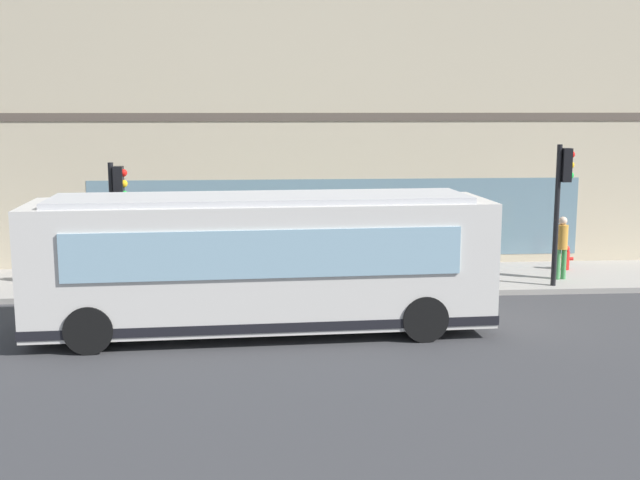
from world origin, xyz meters
TOP-DOWN VIEW (x-y plane):
  - ground at (0.00, 0.00)m, footprint 120.00×120.00m
  - sidewalk_curb at (4.50, 0.00)m, footprint 3.80×40.00m
  - building_corner at (10.07, 0.00)m, footprint 7.40×21.54m
  - city_bus_nearside at (-0.36, 2.35)m, footprint 3.03×10.15m
  - traffic_light_near_corner at (3.05, -5.73)m, footprint 0.32×0.49m
  - traffic_light_down_block at (3.19, 6.07)m, footprint 0.32×0.49m
  - fire_hydrant at (5.13, -6.75)m, footprint 0.35×0.35m
  - pedestrian_walking_along_curb at (3.82, -6.09)m, footprint 0.32×0.32m
  - pedestrian_near_building_entrance at (4.85, -3.57)m, footprint 0.32×0.32m
  - pedestrian_by_light_pole at (5.54, 5.70)m, footprint 0.32×0.32m
  - pedestrian_near_hydrant at (5.09, 7.15)m, footprint 0.32×0.32m
  - newspaper_vending_box at (4.61, 1.07)m, footprint 0.44×0.42m

SIDE VIEW (x-z plane):
  - ground at x=0.00m, z-range 0.00..0.00m
  - sidewalk_curb at x=4.50m, z-range 0.00..0.15m
  - fire_hydrant at x=5.13m, z-range 0.14..0.88m
  - newspaper_vending_box at x=4.61m, z-range 0.15..1.05m
  - pedestrian_near_building_entrance at x=4.85m, z-range 0.27..1.94m
  - pedestrian_near_hydrant at x=5.09m, z-range 0.28..1.99m
  - pedestrian_walking_along_curb at x=3.82m, z-range 0.29..2.08m
  - pedestrian_by_light_pole at x=5.54m, z-range 0.29..2.09m
  - city_bus_nearside at x=-0.36m, z-range 0.02..3.09m
  - traffic_light_down_block at x=3.19m, z-range 0.82..4.23m
  - traffic_light_near_corner at x=3.05m, z-range 0.91..4.74m
  - building_corner at x=10.07m, z-range -0.01..8.49m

